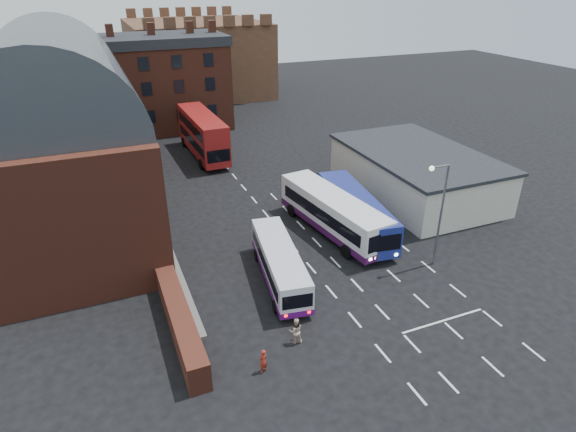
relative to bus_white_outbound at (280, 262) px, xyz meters
name	(u,v)px	position (x,y,z in m)	size (l,w,h in m)	color
ground	(348,312)	(2.72, -4.96, -1.53)	(180.00, 180.00, 0.00)	black
railway_station	(60,133)	(-12.78, 16.04, 6.11)	(12.00, 28.00, 16.00)	#602B1E
forecourt_wall	(181,322)	(-7.48, -2.96, -0.63)	(1.20, 10.00, 1.80)	#602B1E
cream_building	(416,172)	(17.72, 9.04, 0.63)	(10.40, 16.40, 4.25)	beige
brick_terrace	(142,89)	(-3.28, 41.04, 3.97)	(22.00, 10.00, 11.00)	brown
castle_keep	(197,58)	(8.72, 61.04, 4.47)	(22.00, 22.00, 12.00)	brown
bus_white_outbound	(280,262)	(0.00, 0.00, 0.00)	(3.57, 9.71, 2.59)	silver
bus_white_inbound	(333,211)	(6.62, 4.87, 0.42)	(4.33, 12.37, 3.30)	white
bus_blue	(355,211)	(8.47, 4.45, 0.33)	(4.07, 11.76, 3.14)	navy
bus_red_double	(203,134)	(1.32, 27.31, 1.11)	(3.36, 12.47, 4.96)	maroon
street_lamp	(439,206)	(11.04, -2.33, 3.25)	(1.62, 0.35, 7.92)	#5E5F62
pedestrian_red	(263,361)	(-4.02, -7.66, -0.79)	(0.54, 0.35, 1.48)	maroon
pedestrian_beige	(296,331)	(-1.49, -6.19, -0.70)	(0.81, 0.63, 1.66)	#C7AC8D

